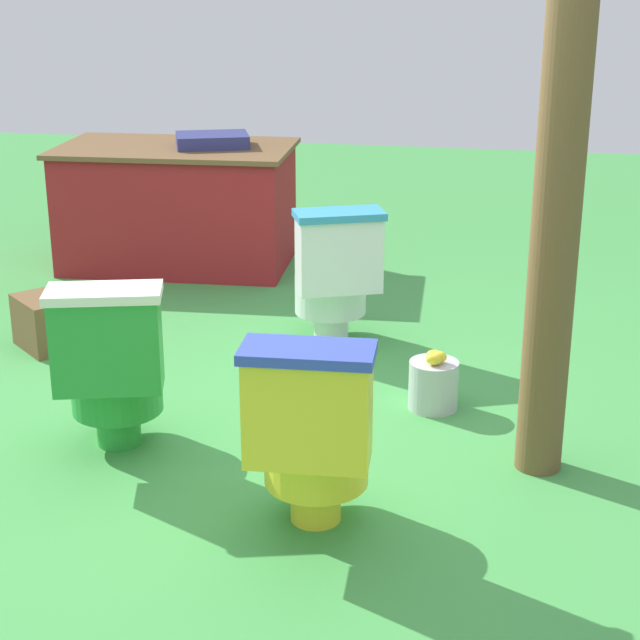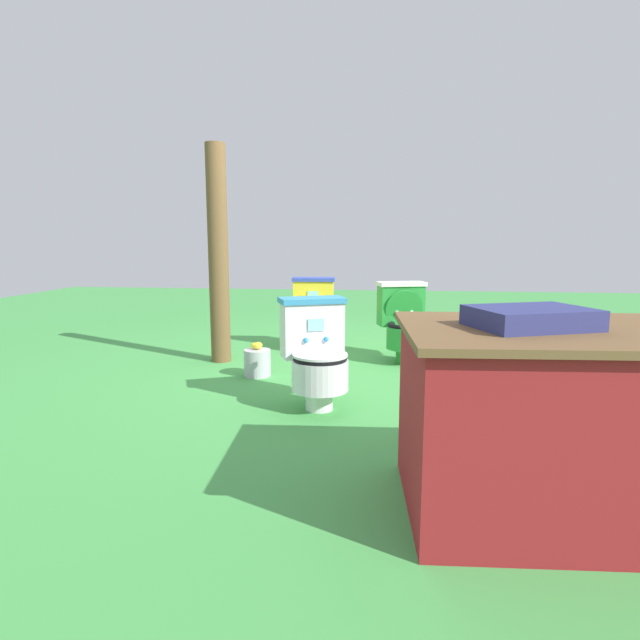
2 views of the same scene
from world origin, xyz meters
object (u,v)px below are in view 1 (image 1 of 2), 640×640
Objects in this scene: vendor_table at (178,205)px; toilet_white at (334,275)px; wooden_post at (556,226)px; toilet_yellow at (313,433)px; small_crate at (53,321)px; toilet_green at (112,365)px; lemon_bucket at (433,384)px.

toilet_white is at bearing -44.62° from vendor_table.
toilet_white is at bearing 130.95° from wooden_post.
wooden_post is at bearing 35.97° from toilet_yellow.
small_crate is (-0.17, -1.54, -0.26)m from vendor_table.
toilet_green is 2.68m from vendor_table.
toilet_white is 1.00× the size of toilet_yellow.
vendor_table is at bearing 112.77° from toilet_white.
toilet_green is at bearing -54.33° from small_crate.
toilet_green is 1.01m from toilet_yellow.
small_crate is 2.03m from lemon_bucket.
lemon_bucket is at bearing -46.88° from vendor_table.
toilet_yellow is 1.19m from lemon_bucket.
toilet_green is 1.41m from lemon_bucket.
toilet_green is 1.00× the size of toilet_yellow.
toilet_white is at bearing 49.54° from toilet_green.
wooden_post reaches higher than toilet_green.
vendor_table is (-0.60, 2.61, 0.02)m from toilet_green.
small_crate is at bearing 134.25° from toilet_yellow.
toilet_green reaches higher than lemon_bucket.
vendor_table reaches higher than toilet_white.
toilet_green is at bearing -137.13° from toilet_white.
vendor_table is 2.68m from lemon_bucket.
wooden_post reaches higher than vendor_table.
vendor_table reaches higher than small_crate.
wooden_post is at bearing -46.17° from lemon_bucket.
toilet_yellow is at bearing -105.75° from lemon_bucket.
vendor_table is 3.38m from wooden_post.
toilet_yellow reaches higher than lemon_bucket.
wooden_post is at bearing -71.66° from toilet_white.
wooden_post reaches higher than lemon_bucket.
lemon_bucket is at bearing 12.95° from toilet_green.
toilet_white is 1.86m from toilet_yellow.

